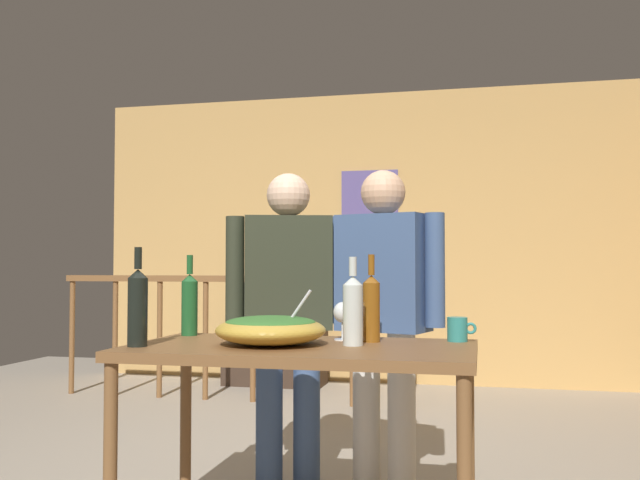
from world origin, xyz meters
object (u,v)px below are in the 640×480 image
object	(u,v)px
wine_bottle_dark	(138,306)
person_standing_left	(288,302)
wine_bottle_amber	(371,307)
framed_picture	(370,196)
flat_screen_tv	(274,301)
wine_bottle_green	(190,303)
person_standing_right	(383,303)
stair_railing	(279,322)
serving_table	(301,366)
mug_teal	(458,329)
wine_bottle_clear	(353,309)
wine_glass	(343,314)
tv_console	(275,356)
salad_bowl	(271,329)

from	to	relation	value
wine_bottle_dark	person_standing_left	bearing A→B (deg)	66.25
wine_bottle_amber	person_standing_left	distance (m)	0.67
framed_picture	wine_bottle_dark	xyz separation A→B (m)	(-0.27, -3.98, -0.81)
flat_screen_tv	person_standing_left	xyz separation A→B (m)	(0.92, -2.83, 0.14)
framed_picture	person_standing_left	xyz separation A→B (m)	(0.09, -3.15, -0.83)
wine_bottle_green	person_standing_right	xyz separation A→B (m)	(0.81, 0.39, -0.01)
stair_railing	serving_table	xyz separation A→B (m)	(0.87, -2.68, 0.06)
framed_picture	wine_bottle_green	xyz separation A→B (m)	(-0.25, -3.53, -0.82)
flat_screen_tv	wine_bottle_dark	distance (m)	3.70
flat_screen_tv	wine_bottle_dark	bearing A→B (deg)	-81.39
wine_bottle_green	mug_teal	size ratio (longest dim) A/B	3.01
person_standing_left	wine_bottle_dark	bearing A→B (deg)	49.16
wine_bottle_clear	person_standing_left	world-z (taller)	person_standing_left
wine_bottle_green	serving_table	bearing A→B (deg)	-23.87
framed_picture	person_standing_right	xyz separation A→B (m)	(0.56, -3.15, -0.83)
stair_railing	flat_screen_tv	xyz separation A→B (m)	(-0.27, 0.79, 0.13)
stair_railing	wine_glass	bearing A→B (deg)	-68.08
stair_railing	wine_bottle_green	distance (m)	2.46
stair_railing	wine_bottle_dark	bearing A→B (deg)	-84.46
framed_picture	wine_bottle_dark	world-z (taller)	framed_picture
mug_teal	serving_table	bearing A→B (deg)	-155.35
tv_console	wine_bottle_amber	bearing A→B (deg)	-67.22
wine_bottle_green	wine_glass	bearing A→B (deg)	-3.88
wine_bottle_dark	mug_teal	xyz separation A→B (m)	(1.18, 0.46, -0.11)
mug_teal	framed_picture	bearing A→B (deg)	104.50
wine_bottle_amber	person_standing_right	world-z (taller)	person_standing_right
salad_bowl	wine_bottle_green	bearing A→B (deg)	148.73
tv_console	wine_bottle_dark	size ratio (longest dim) A/B	2.38
tv_console	wine_bottle_amber	distance (m)	3.67
serving_table	person_standing_left	distance (m)	0.71
wine_glass	serving_table	bearing A→B (deg)	-120.35
wine_bottle_amber	stair_railing	bearing A→B (deg)	114.08
tv_console	wine_bottle_dark	distance (m)	3.79
serving_table	wine_bottle_green	size ratio (longest dim) A/B	3.74
tv_console	wine_bottle_green	distance (m)	3.36
flat_screen_tv	wine_bottle_green	world-z (taller)	wine_bottle_green
serving_table	wine_bottle_clear	bearing A→B (deg)	8.33
framed_picture	flat_screen_tv	xyz separation A→B (m)	(-0.83, -0.32, -0.97)
person_standing_left	person_standing_right	world-z (taller)	same
wine_glass	wine_bottle_amber	distance (m)	0.13
salad_bowl	wine_glass	world-z (taller)	salad_bowl
wine_bottle_green	salad_bowl	bearing A→B (deg)	-31.27
tv_console	wine_bottle_clear	xyz separation A→B (m)	(1.35, -3.47, 0.65)
stair_railing	wine_bottle_green	size ratio (longest dim) A/B	8.18
wine_bottle_green	mug_teal	distance (m)	1.17
wine_bottle_clear	wine_bottle_dark	world-z (taller)	wine_bottle_dark
salad_bowl	wine_glass	xyz separation A→B (m)	(0.24, 0.23, 0.04)
serving_table	wine_bottle_dark	size ratio (longest dim) A/B	3.51
stair_railing	wine_bottle_amber	size ratio (longest dim) A/B	8.22
serving_table	salad_bowl	size ratio (longest dim) A/B	3.10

